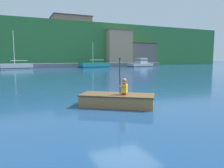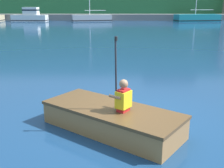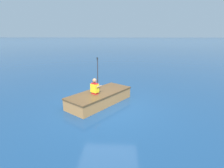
% 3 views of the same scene
% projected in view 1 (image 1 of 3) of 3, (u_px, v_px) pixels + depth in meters
% --- Properties ---
extents(ground_plane, '(300.00, 300.00, 0.00)m').
position_uv_depth(ground_plane, '(124.00, 103.00, 9.16)').
color(ground_plane, navy).
extents(shoreline_ridge, '(120.00, 20.00, 11.61)m').
position_uv_depth(shoreline_ridge, '(30.00, 45.00, 61.37)').
color(shoreline_ridge, '#387A3D').
rests_on(shoreline_ridge, ground).
extents(waterfront_office_block_center, '(10.43, 7.25, 13.33)m').
position_uv_depth(waterfront_office_block_center, '(71.00, 41.00, 60.48)').
color(waterfront_office_block_center, '#9E6B5B').
rests_on(waterfront_office_block_center, ground).
extents(waterfront_apartment_right, '(7.34, 9.33, 9.83)m').
position_uv_depth(waterfront_apartment_right, '(114.00, 48.00, 63.61)').
color(waterfront_apartment_right, tan).
rests_on(waterfront_apartment_right, ground).
extents(waterfront_tower_far, '(11.51, 11.80, 6.51)m').
position_uv_depth(waterfront_tower_far, '(130.00, 54.00, 68.18)').
color(waterfront_tower_far, '#75665B').
rests_on(waterfront_tower_far, ground).
extents(marina_dock, '(57.04, 2.40, 0.90)m').
position_uv_depth(marina_dock, '(38.00, 66.00, 43.42)').
color(marina_dock, slate).
rests_on(marina_dock, ground).
extents(moored_boat_dock_west_end, '(6.59, 3.26, 5.27)m').
position_uv_depth(moored_boat_dock_west_end, '(94.00, 65.00, 45.31)').
color(moored_boat_dock_west_end, '#197A84').
rests_on(moored_boat_dock_west_end, ground).
extents(moored_boat_dock_west_inner, '(5.79, 2.94, 6.80)m').
position_uv_depth(moored_boat_dock_west_inner, '(16.00, 67.00, 39.41)').
color(moored_boat_dock_west_inner, '#9EA3A8').
rests_on(moored_boat_dock_west_inner, ground).
extents(moored_boat_dock_center_near, '(6.44, 3.50, 2.03)m').
position_uv_depth(moored_boat_dock_center_near, '(141.00, 64.00, 50.03)').
color(moored_boat_dock_center_near, '#9EA3A8').
rests_on(moored_boat_dock_center_near, ground).
extents(rowboat_foreground, '(2.99, 2.61, 0.48)m').
position_uv_depth(rowboat_foreground, '(116.00, 99.00, 8.59)').
color(rowboat_foreground, '#A3703D').
rests_on(rowboat_foreground, ground).
extents(person_paddler, '(0.45, 0.45, 1.42)m').
position_uv_depth(person_paddler, '(124.00, 87.00, 8.46)').
color(person_paddler, red).
rests_on(person_paddler, rowboat_foreground).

